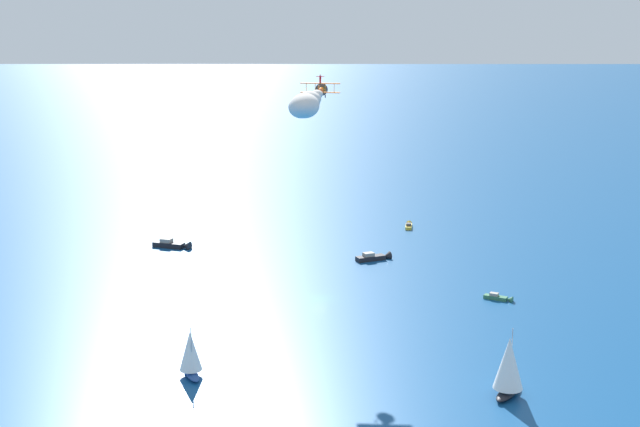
# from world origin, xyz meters

# --- Properties ---
(ground_plane) EXTENTS (2000.00, 2000.00, 0.00)m
(ground_plane) POSITION_xyz_m (0.00, 0.00, 0.00)
(ground_plane) COLOR navy
(motorboat_near_centre) EXTENTS (2.42, 6.15, 1.74)m
(motorboat_near_centre) POSITION_xyz_m (23.82, 57.38, 0.47)
(motorboat_near_centre) COLOR gold
(motorboat_near_centre) RESTS_ON ground_plane
(motorboat_far_port) EXTENTS (5.41, 3.96, 1.58)m
(motorboat_far_port) POSITION_xyz_m (33.78, -1.68, 0.43)
(motorboat_far_port) COLOR #33704C
(motorboat_far_port) RESTS_ON ground_plane
(sailboat_far_stbd) EXTENTS (6.08, 7.50, 9.79)m
(sailboat_far_stbd) POSITION_xyz_m (25.30, -44.77, 4.47)
(sailboat_far_stbd) COLOR black
(sailboat_far_stbd) RESTS_ON ground_plane
(sailboat_inshore) EXTENTS (4.31, 6.32, 7.88)m
(sailboat_inshore) POSITION_xyz_m (-19.97, -36.57, 3.60)
(sailboat_inshore) COLOR #23478C
(sailboat_inshore) RESTS_ON ground_plane
(motorboat_offshore) EXTENTS (8.22, 4.96, 2.33)m
(motorboat_offshore) POSITION_xyz_m (12.71, 26.93, 0.63)
(motorboat_offshore) COLOR black
(motorboat_offshore) RESTS_ON ground_plane
(motorboat_trailing) EXTENTS (9.32, 5.32, 2.63)m
(motorboat_trailing) POSITION_xyz_m (-32.92, 38.44, 0.71)
(motorboat_trailing) COLOR black
(motorboat_trailing) RESTS_ON ground_plane
(biplane_lead) EXTENTS (7.31, 6.87, 3.56)m
(biplane_lead) POSITION_xyz_m (0.03, 0.29, 39.21)
(biplane_lead) COLOR orange
(wingwalker_lead) EXTENTS (1.50, 0.25, 1.53)m
(wingwalker_lead) POSITION_xyz_m (0.05, 0.30, 41.36)
(wingwalker_lead) COLOR red
(smoke_trail_lead) EXTENTS (6.14, 28.83, 4.06)m
(smoke_trail_lead) POSITION_xyz_m (-2.54, -23.36, 39.13)
(smoke_trail_lead) COLOR silver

